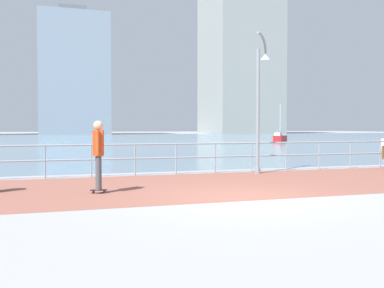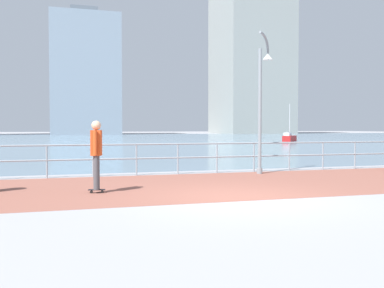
% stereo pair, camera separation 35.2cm
% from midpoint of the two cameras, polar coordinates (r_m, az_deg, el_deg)
% --- Properties ---
extents(ground, '(220.00, 220.00, 0.00)m').
position_cam_midpoint_polar(ground, '(49.62, -12.12, 0.25)').
color(ground, '#9E9EA3').
extents(brick_paving, '(28.00, 5.77, 0.01)m').
position_cam_midpoint_polar(brick_paving, '(12.59, 2.44, -5.12)').
color(brick_paving, '#935647').
rests_on(brick_paving, ground).
extents(harbor_water, '(180.00, 88.00, 0.00)m').
position_cam_midpoint_polar(harbor_water, '(59.84, -12.94, 0.55)').
color(harbor_water, '#6B899E').
rests_on(harbor_water, ground).
extents(waterfront_railing, '(25.25, 0.06, 1.06)m').
position_cam_midpoint_polar(waterfront_railing, '(15.27, -1.15, -1.10)').
color(waterfront_railing, '#8C99A3').
rests_on(waterfront_railing, ground).
extents(lamppost, '(0.72, 0.60, 4.84)m').
position_cam_midpoint_polar(lamppost, '(15.85, 9.46, 6.03)').
color(lamppost, gray).
rests_on(lamppost, ground).
extents(skateboarder, '(0.41, 0.56, 1.75)m').
position_cam_midpoint_polar(skateboarder, '(11.12, -11.03, -0.69)').
color(skateboarder, black).
rests_on(skateboarder, ground).
extents(sailboat_teal, '(2.70, 2.81, 4.18)m').
position_cam_midpoint_polar(sailboat_teal, '(51.78, 12.30, 0.76)').
color(sailboat_teal, '#B21E1E').
rests_on(sailboat_teal, ground).
extents(tower_glass, '(16.53, 17.36, 41.07)m').
position_cam_midpoint_polar(tower_glass, '(116.00, 7.51, 11.09)').
color(tower_glass, '#939993').
rests_on(tower_glass, ground).
extents(tower_beige, '(14.39, 16.26, 27.37)m').
position_cam_midpoint_polar(tower_beige, '(103.49, -13.32, 8.32)').
color(tower_beige, '#8493A3').
rests_on(tower_beige, ground).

